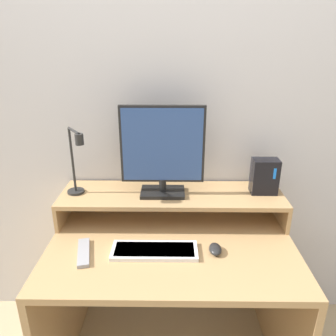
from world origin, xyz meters
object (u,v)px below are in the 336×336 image
Objects in this scene: monitor at (163,151)px; router_dock at (265,176)px; mouse at (216,249)px; remote_control at (84,252)px; keyboard at (155,250)px; desk_lamp at (76,164)px.

monitor is 2.50× the size of router_dock.
mouse is 0.43× the size of remote_control.
monitor is at bearing 129.51° from mouse.
remote_control is at bearing -177.23° from keyboard.
monitor is 0.42m from desk_lamp.
desk_lamp is 0.93m from router_dock.
monitor reaches higher than desk_lamp.
keyboard is at bearing -149.82° from router_dock.
monitor is at bearing 42.36° from remote_control.
monitor reaches higher than router_dock.
desk_lamp is 1.92× the size of router_dock.
keyboard is (0.39, -0.26, -0.30)m from desk_lamp.
mouse is at bearing -21.53° from desk_lamp.
keyboard is at bearing -179.05° from mouse.
keyboard is at bearing -34.14° from desk_lamp.
remote_control is (0.08, -0.28, -0.31)m from desk_lamp.
desk_lamp is 0.42m from remote_control.
router_dock is 2.05× the size of mouse.
mouse reaches higher than remote_control.
keyboard reaches higher than remote_control.
mouse reaches higher than keyboard.
keyboard is 4.30× the size of mouse.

